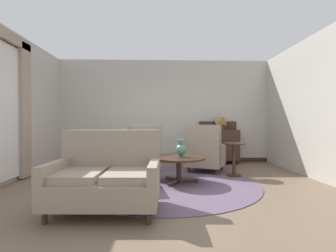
# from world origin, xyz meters

# --- Properties ---
(ground) EXTENTS (8.40, 8.40, 0.00)m
(ground) POSITION_xyz_m (0.00, 0.00, 0.00)
(ground) COLOR brown
(wall_back) EXTENTS (6.16, 0.08, 2.92)m
(wall_back) POSITION_xyz_m (0.00, 2.72, 1.46)
(wall_back) COLOR #BCB7AD
(wall_back) RESTS_ON ground
(wall_left) EXTENTS (0.08, 3.81, 2.92)m
(wall_left) POSITION_xyz_m (-3.00, 0.82, 1.46)
(wall_left) COLOR #BCB7AD
(wall_left) RESTS_ON ground
(wall_right) EXTENTS (0.08, 3.81, 2.92)m
(wall_right) POSITION_xyz_m (3.00, 0.82, 1.46)
(wall_right) COLOR #BCB7AD
(wall_right) RESTS_ON ground
(baseboard_back) EXTENTS (6.00, 0.03, 0.12)m
(baseboard_back) POSITION_xyz_m (0.00, 2.67, 0.06)
(baseboard_back) COLOR #382319
(baseboard_back) RESTS_ON ground
(area_rug) EXTENTS (3.43, 3.43, 0.01)m
(area_rug) POSITION_xyz_m (0.00, 0.30, 0.01)
(area_rug) COLOR #5B4C60
(area_rug) RESTS_ON ground
(coffee_table) EXTENTS (0.99, 0.99, 0.50)m
(coffee_table) POSITION_xyz_m (0.23, 0.28, 0.42)
(coffee_table) COLOR #382319
(coffee_table) RESTS_ON ground
(porcelain_vase) EXTENTS (0.19, 0.19, 0.33)m
(porcelain_vase) POSITION_xyz_m (0.27, 0.23, 0.64)
(porcelain_vase) COLOR #4C7A66
(porcelain_vase) RESTS_ON coffee_table
(settee) EXTENTS (1.39, 0.94, 1.03)m
(settee) POSITION_xyz_m (-0.82, -1.11, 0.41)
(settee) COLOR gray
(settee) RESTS_ON ground
(armchair_beside_settee) EXTENTS (1.06, 1.11, 1.09)m
(armchair_beside_settee) POSITION_xyz_m (0.91, 1.29, 0.45)
(armchair_beside_settee) COLOR gray
(armchair_beside_settee) RESTS_ON ground
(armchair_back_corner) EXTENTS (1.12, 1.12, 1.08)m
(armchair_back_corner) POSITION_xyz_m (-0.59, 1.19, 0.45)
(armchair_back_corner) COLOR gray
(armchair_back_corner) RESTS_ON ground
(armchair_foreground_right) EXTENTS (0.94, 0.90, 0.97)m
(armchair_foreground_right) POSITION_xyz_m (-1.14, 0.28, 0.42)
(armchair_foreground_right) COLOR tan
(armchair_foreground_right) RESTS_ON ground
(side_table) EXTENTS (0.46, 0.46, 0.71)m
(side_table) POSITION_xyz_m (1.44, 0.81, 0.42)
(side_table) COLOR #382319
(side_table) RESTS_ON ground
(sideboard) EXTENTS (1.06, 0.39, 1.17)m
(sideboard) POSITION_xyz_m (1.51, 2.43, 0.53)
(sideboard) COLOR #382319
(sideboard) RESTS_ON ground
(gramophone) EXTENTS (0.36, 0.45, 0.50)m
(gramophone) POSITION_xyz_m (1.56, 2.34, 1.18)
(gramophone) COLOR #382319
(gramophone) RESTS_ON sideboard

